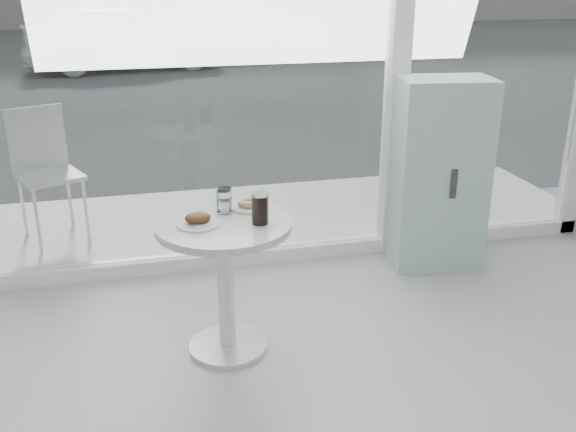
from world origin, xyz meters
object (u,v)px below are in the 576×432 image
object	(u,v)px
car_white	(122,36)
plate_fritter	(199,220)
water_tumbler_b	(225,200)
cola_glass	(260,209)
main_table	(225,260)
plate_donut	(248,205)
water_tumbler_a	(224,203)
mint_cabinet	(439,175)
patio_chair	(45,165)
car_silver	(239,25)

from	to	relation	value
car_white	plate_fritter	size ratio (longest dim) A/B	18.06
water_tumbler_b	cola_glass	xyz separation A→B (m)	(0.15, -0.24, 0.02)
main_table	cola_glass	xyz separation A→B (m)	(0.18, -0.07, 0.30)
car_white	plate_donut	size ratio (longest dim) A/B	19.65
car_white	cola_glass	size ratio (longest dim) A/B	24.32
plate_donut	water_tumbler_a	bearing A→B (deg)	-164.22
mint_cabinet	car_white	world-z (taller)	car_white
water_tumbler_a	water_tumbler_b	distance (m)	0.04
mint_cabinet	patio_chair	xyz separation A→B (m)	(-2.72, 1.09, -0.05)
main_table	water_tumbler_b	size ratio (longest dim) A/B	6.07
patio_chair	plate_fritter	size ratio (longest dim) A/B	4.44
car_silver	plate_fritter	xyz separation A→B (m)	(-2.50, -13.55, 0.10)
plate_donut	water_tumbler_a	xyz separation A→B (m)	(-0.14, -0.04, 0.03)
car_white	car_silver	bearing A→B (deg)	-59.91
water_tumbler_b	cola_glass	size ratio (longest dim) A/B	0.76
main_table	plate_fritter	distance (m)	0.28
plate_donut	car_white	bearing A→B (deg)	93.46
plate_donut	cola_glass	bearing A→B (deg)	-85.94
patio_chair	car_silver	bearing A→B (deg)	50.30
patio_chair	water_tumbler_b	xyz separation A→B (m)	(1.13, -1.71, 0.21)
plate_donut	water_tumbler_b	world-z (taller)	water_tumbler_b
patio_chair	car_white	size ratio (longest dim) A/B	0.25
car_white	water_tumbler_b	bearing A→B (deg)	174.42
car_white	main_table	bearing A→B (deg)	174.20
main_table	car_silver	distance (m)	13.74
plate_donut	car_silver	bearing A→B (deg)	80.61
plate_fritter	mint_cabinet	bearing A→B (deg)	24.63
plate_donut	water_tumbler_a	distance (m)	0.15
plate_fritter	water_tumbler_b	size ratio (longest dim) A/B	1.76
car_silver	patio_chair	bearing A→B (deg)	164.51
water_tumbler_b	water_tumbler_a	bearing A→B (deg)	-107.71
main_table	water_tumbler_b	bearing A→B (deg)	78.02
mint_cabinet	water_tumbler_b	size ratio (longest dim) A/B	10.53
car_white	cola_glass	bearing A→B (deg)	175.10
car_white	plate_fritter	distance (m)	11.27
mint_cabinet	plate_fritter	bearing A→B (deg)	-146.99
patio_chair	plate_fritter	xyz separation A→B (m)	(0.97, -1.90, 0.18)
main_table	patio_chair	xyz separation A→B (m)	(-1.10, 1.88, 0.06)
patio_chair	water_tumbler_a	bearing A→B (deg)	-80.52
plate_fritter	cola_glass	world-z (taller)	cola_glass
patio_chair	plate_donut	size ratio (longest dim) A/B	4.83
car_white	car_silver	world-z (taller)	car_silver
mint_cabinet	car_silver	size ratio (longest dim) A/B	0.32
car_white	water_tumbler_a	bearing A→B (deg)	174.35
water_tumbler_a	water_tumbler_b	world-z (taller)	water_tumbler_b
main_table	plate_donut	distance (m)	0.34
water_tumbler_b	mint_cabinet	bearing A→B (deg)	21.33
car_silver	car_white	bearing A→B (deg)	129.56
plate_fritter	plate_donut	world-z (taller)	plate_fritter
main_table	water_tumbler_b	world-z (taller)	water_tumbler_b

